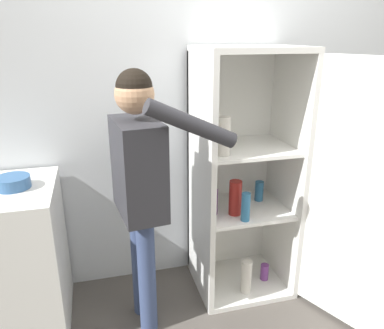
% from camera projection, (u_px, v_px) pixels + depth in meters
% --- Properties ---
extents(wall_back, '(7.00, 0.06, 2.55)m').
position_uv_depth(wall_back, '(209.00, 107.00, 2.66)').
color(wall_back, silver).
rests_on(wall_back, ground_plane).
extents(refrigerator, '(0.97, 1.16, 1.70)m').
position_uv_depth(refrigerator, '(265.00, 181.00, 2.49)').
color(refrigerator, white).
rests_on(refrigerator, ground_plane).
extents(person, '(0.66, 0.55, 1.60)m').
position_uv_depth(person, '(140.00, 174.00, 2.12)').
color(person, '#384770').
rests_on(person, ground_plane).
extents(bowl, '(0.19, 0.19, 0.07)m').
position_uv_depth(bowl, '(13.00, 182.00, 2.11)').
color(bowl, '#335B8E').
rests_on(bowl, counter).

